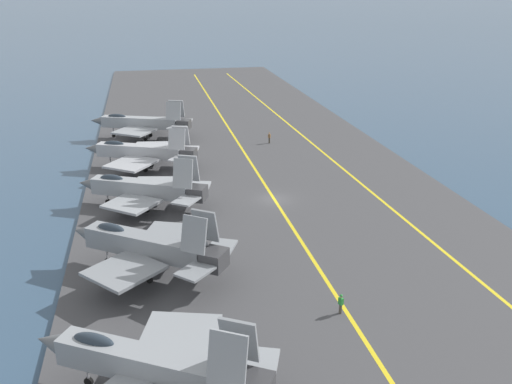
# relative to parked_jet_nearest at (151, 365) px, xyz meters

# --- Properties ---
(ground_plane) EXTENTS (2000.00, 2000.00, 0.00)m
(ground_plane) POSITION_rel_parked_jet_nearest_xyz_m (31.24, -15.11, -3.16)
(ground_plane) COLOR #334C66
(carrier_deck) EXTENTS (216.14, 44.86, 0.40)m
(carrier_deck) POSITION_rel_parked_jet_nearest_xyz_m (31.24, -15.11, -2.96)
(carrier_deck) COLOR #424244
(carrier_deck) RESTS_ON ground
(deck_stripe_foul_line) EXTENTS (194.45, 6.35, 0.01)m
(deck_stripe_foul_line) POSITION_rel_parked_jet_nearest_xyz_m (31.24, -27.45, -2.75)
(deck_stripe_foul_line) COLOR yellow
(deck_stripe_foul_line) RESTS_ON carrier_deck
(deck_stripe_centerline) EXTENTS (194.53, 0.36, 0.01)m
(deck_stripe_centerline) POSITION_rel_parked_jet_nearest_xyz_m (31.24, -15.11, -2.75)
(deck_stripe_centerline) COLOR yellow
(deck_stripe_centerline) RESTS_ON carrier_deck
(parked_jet_nearest) EXTENTS (13.39, 15.46, 6.72)m
(parked_jet_nearest) POSITION_rel_parked_jet_nearest_xyz_m (0.00, 0.00, 0.00)
(parked_jet_nearest) COLOR gray
(parked_jet_nearest) RESTS_ON carrier_deck
(parked_jet_second) EXTENTS (13.35, 14.96, 6.77)m
(parked_jet_second) POSITION_rel_parked_jet_nearest_xyz_m (16.10, -0.10, 0.06)
(parked_jet_second) COLOR gray
(parked_jet_second) RESTS_ON carrier_deck
(parked_jet_third) EXTENTS (12.07, 15.57, 6.50)m
(parked_jet_third) POSITION_rel_parked_jet_nearest_xyz_m (31.73, 0.11, -0.38)
(parked_jet_third) COLOR #93999E
(parked_jet_third) RESTS_ON carrier_deck
(parked_jet_fourth) EXTENTS (13.98, 16.16, 6.19)m
(parked_jet_fourth) POSITION_rel_parked_jet_nearest_xyz_m (46.02, 0.13, -0.25)
(parked_jet_fourth) COLOR #A8AAAF
(parked_jet_fourth) RESTS_ON carrier_deck
(parked_jet_fifth) EXTENTS (12.99, 17.15, 6.50)m
(parked_jet_fifth) POSITION_rel_parked_jet_nearest_xyz_m (62.03, -0.03, -0.04)
(parked_jet_fifth) COLOR #93999E
(parked_jet_fifth) RESTS_ON carrier_deck
(crew_brown_vest) EXTENTS (0.43, 0.46, 1.81)m
(crew_brown_vest) POSITION_rel_parked_jet_nearest_xyz_m (55.10, -20.02, -1.76)
(crew_brown_vest) COLOR #383328
(crew_brown_vest) RESTS_ON carrier_deck
(crew_green_vest) EXTENTS (0.45, 0.38, 1.70)m
(crew_green_vest) POSITION_rel_parked_jet_nearest_xyz_m (6.82, -14.56, -1.82)
(crew_green_vest) COLOR #4C473D
(crew_green_vest) RESTS_ON carrier_deck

